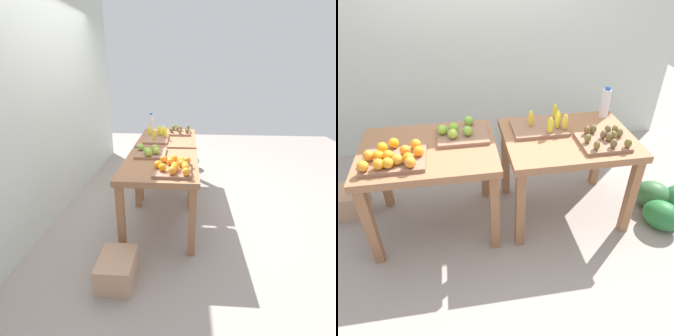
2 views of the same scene
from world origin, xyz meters
The scene contains 11 objects.
ground_plane centered at (0.00, 0.00, 0.00)m, with size 8.00×8.00×0.00m, color gray.
back_wall centered at (0.00, 1.35, 1.50)m, with size 4.40×0.12×3.00m, color silver.
display_table_left centered at (-0.56, 0.00, 0.67)m, with size 1.04×0.80×0.79m.
display_table_right centered at (0.56, 0.00, 0.67)m, with size 1.04×0.80×0.79m.
orange_bin centered at (-0.79, -0.16, 0.83)m, with size 0.46×0.38×0.11m.
apple_bin centered at (-0.30, 0.14, 0.83)m, with size 0.41×0.36×0.11m.
banana_crate centered at (0.38, 0.13, 0.83)m, with size 0.44×0.32×0.17m.
kiwi_bin centered at (0.79, -0.16, 0.83)m, with size 0.36×0.33×0.10m.
water_bottle centered at (0.98, 0.29, 0.92)m, with size 0.08×0.08×0.27m.
watermelon_pile centered at (1.48, -0.22, 0.13)m, with size 0.68×0.68×0.28m.
cardboard_produce_box centered at (-1.41, 0.30, 0.12)m, with size 0.40×0.30×0.24m, color tan.
Camera 1 is at (-3.19, -0.26, 1.74)m, focal length 28.36 mm.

